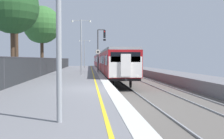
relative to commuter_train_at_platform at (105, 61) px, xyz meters
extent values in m
cube|color=slate|center=(-4.60, -36.70, -1.77)|extent=(6.40, 110.00, 1.00)
cube|color=silver|center=(-1.70, -36.70, -1.26)|extent=(0.60, 110.00, 0.01)
cube|color=yellow|center=(-2.45, -36.70, -1.26)|extent=(0.12, 110.00, 0.01)
cube|color=#56514C|center=(4.10, -36.70, -2.37)|extent=(11.00, 110.00, 0.20)
cube|color=gray|center=(-0.71, -36.70, -2.23)|extent=(0.07, 110.00, 0.08)
cube|color=gray|center=(0.72, -36.70, -2.23)|extent=(0.07, 110.00, 0.08)
cube|color=gray|center=(3.29, -36.70, -2.23)|extent=(0.07, 110.00, 0.08)
cube|color=gray|center=(4.72, -36.70, -2.23)|extent=(0.07, 110.00, 0.08)
cube|color=maroon|center=(0.00, -20.20, 0.00)|extent=(2.80, 19.67, 2.30)
cube|color=black|center=(0.00, -20.20, -1.27)|extent=(2.64, 19.07, 0.25)
cube|color=gray|center=(0.00, -20.20, 1.27)|extent=(2.68, 19.67, 0.24)
cube|color=black|center=(-1.41, -20.20, 0.30)|extent=(0.02, 18.07, 0.84)
cube|color=red|center=(-1.41, -25.12, -0.10)|extent=(0.03, 1.10, 1.90)
cube|color=red|center=(-1.41, -15.29, -0.10)|extent=(0.03, 1.10, 1.90)
cylinder|color=black|center=(-0.78, -27.44, -1.77)|extent=(0.12, 0.84, 0.84)
cylinder|color=black|center=(0.78, -27.44, -1.77)|extent=(0.12, 0.84, 0.84)
cylinder|color=black|center=(-0.78, -12.97, -1.77)|extent=(0.12, 0.84, 0.84)
cylinder|color=black|center=(0.78, -12.97, -1.77)|extent=(0.12, 0.84, 0.84)
cube|color=maroon|center=(0.00, 0.06, 0.00)|extent=(2.80, 19.67, 2.30)
cube|color=black|center=(0.00, 0.06, -1.27)|extent=(2.64, 19.07, 0.25)
cube|color=gray|center=(0.00, 0.06, 1.27)|extent=(2.68, 19.67, 0.24)
cube|color=black|center=(-1.41, 0.06, 0.30)|extent=(0.02, 18.07, 0.84)
cube|color=red|center=(-1.41, -4.85, -0.10)|extent=(0.03, 1.10, 1.90)
cube|color=red|center=(-1.41, 4.98, -0.10)|extent=(0.03, 1.10, 1.90)
cylinder|color=black|center=(-0.78, -7.17, -1.77)|extent=(0.12, 0.84, 0.84)
cylinder|color=black|center=(0.78, -7.17, -1.77)|extent=(0.12, 0.84, 0.84)
cylinder|color=black|center=(-0.78, 7.30, -1.77)|extent=(0.12, 0.84, 0.84)
cylinder|color=black|center=(0.78, 7.30, -1.77)|extent=(0.12, 0.84, 0.84)
cube|color=maroon|center=(0.00, 20.33, 0.00)|extent=(2.80, 19.67, 2.30)
cube|color=black|center=(0.00, 20.33, -1.27)|extent=(2.64, 19.07, 0.25)
cube|color=gray|center=(0.00, 20.33, 1.27)|extent=(2.68, 19.67, 0.24)
cube|color=black|center=(-1.41, 20.33, 0.30)|extent=(0.02, 18.07, 0.84)
cube|color=red|center=(-1.41, 15.42, -0.10)|extent=(0.03, 1.10, 1.90)
cube|color=red|center=(-1.41, 25.25, -0.10)|extent=(0.03, 1.10, 1.90)
cylinder|color=black|center=(-0.78, 13.10, -1.77)|extent=(0.12, 0.84, 0.84)
cylinder|color=black|center=(0.78, 13.10, -1.77)|extent=(0.12, 0.84, 0.84)
cylinder|color=black|center=(-0.78, 27.57, -1.77)|extent=(0.12, 0.84, 0.84)
cylinder|color=black|center=(0.78, 27.57, -1.77)|extent=(0.12, 0.84, 0.84)
cube|color=silver|center=(0.00, -30.00, -0.25)|extent=(2.70, 0.10, 1.70)
cube|color=black|center=(0.00, -30.01, 0.55)|extent=(2.40, 0.08, 0.80)
cube|color=silver|center=(0.00, -30.14, -0.10)|extent=(0.80, 0.24, 1.80)
cylinder|color=white|center=(-0.95, -30.06, -1.00)|extent=(0.18, 0.06, 0.18)
cylinder|color=white|center=(0.95, -30.06, -1.00)|extent=(0.18, 0.06, 0.18)
cylinder|color=black|center=(0.00, -30.29, -1.25)|extent=(0.20, 0.35, 0.20)
cube|color=black|center=(0.00, 0.06, 1.52)|extent=(0.60, 0.90, 0.20)
cylinder|color=#47474C|center=(-1.75, -15.64, 1.45)|extent=(0.18, 0.18, 5.44)
cube|color=#47474C|center=(-1.30, -15.64, 4.18)|extent=(0.90, 0.12, 0.12)
cube|color=black|center=(-0.90, -15.64, 3.63)|extent=(0.28, 0.20, 1.00)
cylinder|color=red|center=(-0.90, -15.76, 3.95)|extent=(0.16, 0.04, 0.16)
cylinder|color=black|center=(-0.90, -15.76, 3.63)|extent=(0.16, 0.04, 0.16)
cylinder|color=black|center=(-0.90, -15.76, 3.31)|extent=(0.16, 0.04, 0.16)
cube|color=black|center=(-0.90, -15.64, 2.88)|extent=(0.32, 0.16, 0.24)
cylinder|color=#59595B|center=(-1.85, -19.18, -0.04)|extent=(0.08, 0.08, 2.45)
cylinder|color=black|center=(-1.85, -19.19, 1.24)|extent=(0.59, 0.02, 0.59)
cylinder|color=silver|center=(-1.85, -19.20, 1.24)|extent=(0.56, 0.02, 0.56)
cube|color=black|center=(-1.85, -19.21, 1.24)|extent=(0.24, 0.01, 0.18)
cylinder|color=#93999E|center=(-3.69, -45.20, 1.51)|extent=(0.14, 0.14, 5.55)
cylinder|color=#93999E|center=(-3.69, -23.05, 1.59)|extent=(0.14, 0.14, 5.71)
cube|color=#93999E|center=(-3.24, -23.05, 4.34)|extent=(0.90, 0.08, 0.08)
cylinder|color=silver|center=(-2.79, -23.05, 4.26)|extent=(0.20, 0.20, 0.18)
cube|color=#93999E|center=(-4.14, -23.05, 4.34)|extent=(0.90, 0.08, 0.08)
cylinder|color=silver|center=(-4.59, -23.05, 4.26)|extent=(0.20, 0.20, 0.18)
cylinder|color=#93999E|center=(-3.69, -0.91, 1.29)|extent=(0.14, 0.14, 5.11)
cube|color=#93999E|center=(-3.24, -0.91, 3.75)|extent=(0.90, 0.08, 0.08)
cylinder|color=silver|center=(-2.79, -0.91, 3.67)|extent=(0.20, 0.20, 0.18)
cube|color=#93999E|center=(-4.14, -0.91, 3.75)|extent=(0.90, 0.08, 0.08)
cylinder|color=silver|center=(-4.59, -0.91, 3.67)|extent=(0.20, 0.20, 0.18)
cube|color=#282B2D|center=(-7.55, -36.70, -0.38)|extent=(0.03, 99.00, 1.78)
cube|color=#38383D|center=(-7.55, -36.70, 0.51)|extent=(0.06, 99.00, 0.06)
cylinder|color=#38383D|center=(-7.55, -36.70, -0.38)|extent=(0.07, 0.07, 1.78)
cylinder|color=#38383D|center=(-7.55, -25.01, -0.38)|extent=(0.07, 0.07, 1.78)
cylinder|color=#38383D|center=(-7.55, -13.33, -0.38)|extent=(0.07, 0.07, 1.78)
cylinder|color=#38383D|center=(-7.55, -1.64, -0.38)|extent=(0.07, 0.07, 1.78)
cylinder|color=#38383D|center=(-7.55, 10.05, -0.38)|extent=(0.07, 0.07, 1.78)
cylinder|color=#473323|center=(-9.93, -24.18, 1.68)|extent=(0.36, 0.36, 5.90)
sphere|color=#33662D|center=(-9.93, -24.18, 5.51)|extent=(3.18, 3.18, 3.18)
sphere|color=#33662D|center=(-10.07, -24.28, 5.11)|extent=(1.99, 1.99, 1.99)
cylinder|color=#473323|center=(-8.84, -15.78, 1.09)|extent=(0.42, 0.42, 4.71)
sphere|color=#33662D|center=(-8.84, -15.78, 4.74)|extent=(4.73, 4.73, 4.73)
sphere|color=#33662D|center=(-9.39, -15.23, 4.15)|extent=(3.28, 3.28, 3.28)
cylinder|color=#473323|center=(-9.14, -28.67, 1.09)|extent=(0.32, 0.32, 4.71)
sphere|color=#234C23|center=(-9.14, -28.67, 4.65)|extent=(4.37, 4.37, 4.37)
sphere|color=#234C23|center=(-9.06, -28.51, 4.10)|extent=(3.28, 3.28, 3.28)
camera|label=1|loc=(-2.91, -52.74, 0.39)|focal=46.02mm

